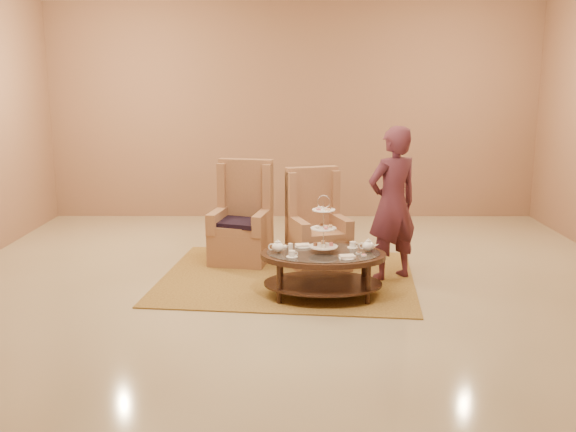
{
  "coord_description": "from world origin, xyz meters",
  "views": [
    {
      "loc": [
        -0.06,
        -6.63,
        2.26
      ],
      "look_at": [
        -0.08,
        0.2,
        0.81
      ],
      "focal_mm": 40.0,
      "sensor_mm": 36.0,
      "label": 1
    }
  ],
  "objects_px": {
    "tea_table": "(323,261)",
    "armchair_right": "(316,234)",
    "armchair_left": "(242,228)",
    "person": "(393,204)"
  },
  "relations": [
    {
      "from": "armchair_left",
      "to": "person",
      "type": "height_order",
      "value": "person"
    },
    {
      "from": "tea_table",
      "to": "armchair_left",
      "type": "xyz_separation_m",
      "value": [
        -0.95,
        1.4,
        0.03
      ]
    },
    {
      "from": "tea_table",
      "to": "armchair_left",
      "type": "relative_size",
      "value": 1.05
    },
    {
      "from": "tea_table",
      "to": "person",
      "type": "relative_size",
      "value": 0.76
    },
    {
      "from": "tea_table",
      "to": "armchair_right",
      "type": "bearing_deg",
      "value": 92.59
    },
    {
      "from": "armchair_left",
      "to": "armchair_right",
      "type": "bearing_deg",
      "value": -3.62
    },
    {
      "from": "armchair_right",
      "to": "person",
      "type": "xyz_separation_m",
      "value": [
        0.84,
        -0.51,
        0.48
      ]
    },
    {
      "from": "armchair_right",
      "to": "armchair_left",
      "type": "bearing_deg",
      "value": 147.99
    },
    {
      "from": "armchair_left",
      "to": "armchair_right",
      "type": "xyz_separation_m",
      "value": [
        0.92,
        -0.24,
        -0.03
      ]
    },
    {
      "from": "armchair_right",
      "to": "tea_table",
      "type": "bearing_deg",
      "value": -106.17
    }
  ]
}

